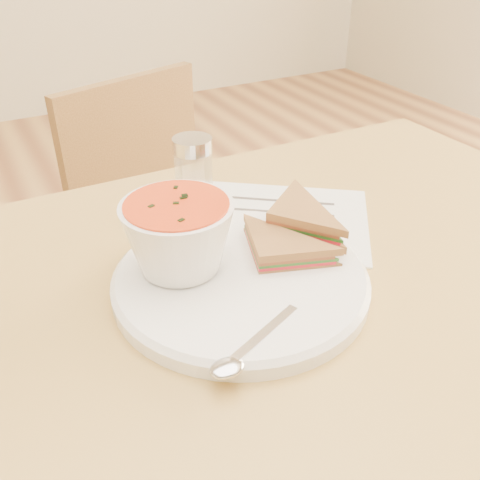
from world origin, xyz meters
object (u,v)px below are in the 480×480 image
dining_table (281,465)px  soup_bowl (179,239)px  chair_far (186,265)px  plate (241,281)px  condiment_shaker (194,172)px

dining_table → soup_bowl: bearing=158.9°
chair_far → dining_table: bearing=63.8°
soup_bowl → dining_table: bearing=-21.1°
plate → condiment_shaker: 0.22m
dining_table → soup_bowl: size_ratio=7.93×
chair_far → condiment_shaker: condiment_shaker is taller
plate → soup_bowl: size_ratio=2.34×
dining_table → plate: 0.39m
dining_table → condiment_shaker: bearing=98.2°
condiment_shaker → dining_table: bearing=-81.8°
chair_far → condiment_shaker: (-0.10, -0.32, 0.39)m
chair_far → condiment_shaker: 0.52m
soup_bowl → condiment_shaker: bearing=61.1°
plate → soup_bowl: (-0.06, 0.04, 0.05)m
plate → dining_table: bearing=-6.4°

